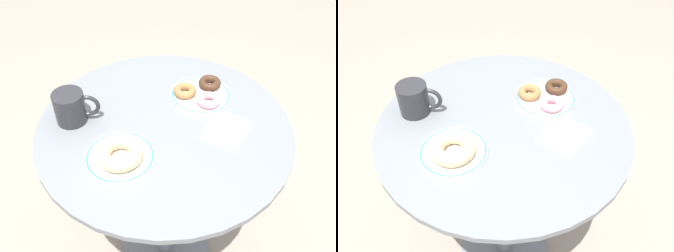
# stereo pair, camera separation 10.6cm
# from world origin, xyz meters

# --- Properties ---
(ground_plane) EXTENTS (7.00, 7.00, 0.02)m
(ground_plane) POSITION_xyz_m (0.00, 0.00, -0.01)
(ground_plane) COLOR gray
(cafe_table) EXTENTS (0.76, 0.76, 0.75)m
(cafe_table) POSITION_xyz_m (0.00, 0.00, 0.53)
(cafe_table) COLOR slate
(cafe_table) RESTS_ON ground
(plate_left) EXTENTS (0.19, 0.19, 0.01)m
(plate_left) POSITION_xyz_m (-0.18, 0.02, 0.75)
(plate_left) COLOR white
(plate_left) RESTS_ON cafe_table
(plate_right) EXTENTS (0.19, 0.19, 0.01)m
(plate_right) POSITION_xyz_m (0.18, -0.02, 0.75)
(plate_right) COLOR white
(plate_right) RESTS_ON cafe_table
(donut_glazed) EXTENTS (0.16, 0.16, 0.04)m
(donut_glazed) POSITION_xyz_m (-0.18, 0.01, 0.78)
(donut_glazed) COLOR #E0B789
(donut_glazed) RESTS_ON plate_left
(donut_chocolate) EXTENTS (0.10, 0.10, 0.02)m
(donut_chocolate) POSITION_xyz_m (0.23, -0.02, 0.77)
(donut_chocolate) COLOR #422819
(donut_chocolate) RESTS_ON plate_right
(donut_cinnamon) EXTENTS (0.08, 0.08, 0.02)m
(donut_cinnamon) POSITION_xyz_m (0.15, 0.02, 0.77)
(donut_cinnamon) COLOR #A36B3D
(donut_cinnamon) RESTS_ON plate_right
(donut_pink_frosted) EXTENTS (0.10, 0.10, 0.02)m
(donut_pink_frosted) POSITION_xyz_m (0.15, -0.06, 0.77)
(donut_pink_frosted) COLOR pink
(donut_pink_frosted) RESTS_ON plate_right
(paper_napkin) EXTENTS (0.14, 0.13, 0.01)m
(paper_napkin) POSITION_xyz_m (0.09, -0.16, 0.75)
(paper_napkin) COLOR white
(paper_napkin) RESTS_ON cafe_table
(coffee_mug) EXTENTS (0.10, 0.12, 0.10)m
(coffee_mug) POSITION_xyz_m (-0.14, 0.23, 0.80)
(coffee_mug) COLOR #28282D
(coffee_mug) RESTS_ON cafe_table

